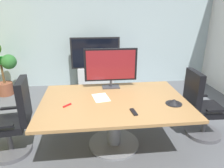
# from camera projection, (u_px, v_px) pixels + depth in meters

# --- Properties ---
(ground_plane) EXTENTS (6.98, 6.98, 0.00)m
(ground_plane) POSITION_uv_depth(u_px,v_px,m) (111.00, 153.00, 2.92)
(ground_plane) COLOR #515459
(wall_back_glass_partition) EXTENTS (5.98, 0.10, 2.94)m
(wall_back_glass_partition) POSITION_uv_depth(u_px,v_px,m) (99.00, 29.00, 5.16)
(wall_back_glass_partition) COLOR #9EB2B7
(wall_back_glass_partition) RESTS_ON ground
(conference_table) EXTENTS (2.04, 1.37, 0.74)m
(conference_table) POSITION_uv_depth(u_px,v_px,m) (114.00, 110.00, 2.92)
(conference_table) COLOR olive
(conference_table) RESTS_ON ground
(office_chair_left) EXTENTS (0.62, 0.60, 1.09)m
(office_chair_left) POSITION_uv_depth(u_px,v_px,m) (14.00, 124.00, 2.80)
(office_chair_left) COLOR #4C4C51
(office_chair_left) RESTS_ON ground
(office_chair_right) EXTENTS (0.60, 0.58, 1.09)m
(office_chair_right) POSITION_uv_depth(u_px,v_px,m) (201.00, 110.00, 3.19)
(office_chair_right) COLOR #4C4C51
(office_chair_right) RESTS_ON ground
(tv_monitor) EXTENTS (0.84, 0.18, 0.64)m
(tv_monitor) POSITION_uv_depth(u_px,v_px,m) (111.00, 66.00, 3.22)
(tv_monitor) COLOR #333338
(tv_monitor) RESTS_ON conference_table
(wall_display_unit) EXTENTS (1.20, 0.36, 1.31)m
(wall_display_unit) POSITION_uv_depth(u_px,v_px,m) (96.00, 72.00, 5.18)
(wall_display_unit) COLOR #B7BABC
(wall_display_unit) RESTS_ON ground
(potted_plant) EXTENTS (0.67, 0.64, 1.32)m
(potted_plant) POSITION_uv_depth(u_px,v_px,m) (1.00, 64.00, 4.60)
(potted_plant) COLOR brown
(potted_plant) RESTS_ON ground
(conference_phone) EXTENTS (0.22, 0.22, 0.07)m
(conference_phone) POSITION_uv_depth(u_px,v_px,m) (174.00, 102.00, 2.73)
(conference_phone) COLOR black
(conference_phone) RESTS_ON conference_table
(remote_control) EXTENTS (0.07, 0.18, 0.02)m
(remote_control) POSITION_uv_depth(u_px,v_px,m) (134.00, 112.00, 2.51)
(remote_control) COLOR black
(remote_control) RESTS_ON conference_table
(whiteboard_marker) EXTENTS (0.11, 0.11, 0.02)m
(whiteboard_marker) POSITION_uv_depth(u_px,v_px,m) (67.00, 105.00, 2.68)
(whiteboard_marker) COLOR red
(whiteboard_marker) RESTS_ON conference_table
(paper_notepad) EXTENTS (0.26, 0.33, 0.01)m
(paper_notepad) POSITION_uv_depth(u_px,v_px,m) (101.00, 98.00, 2.93)
(paper_notepad) COLOR white
(paper_notepad) RESTS_ON conference_table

